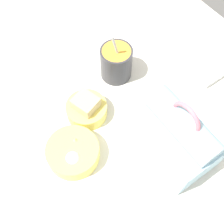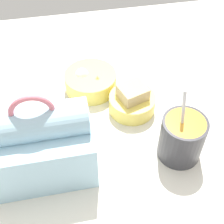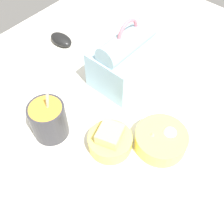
% 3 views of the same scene
% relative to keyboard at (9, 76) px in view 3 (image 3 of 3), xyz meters
% --- Properties ---
extents(desk_surface, '(1.40, 1.10, 0.02)m').
position_rel_keyboard_xyz_m(desk_surface, '(0.10, -0.34, -0.02)').
color(desk_surface, silver).
rests_on(desk_surface, ground).
extents(keyboard, '(0.32, 0.12, 0.02)m').
position_rel_keyboard_xyz_m(keyboard, '(0.00, 0.00, 0.00)').
color(keyboard, silver).
rests_on(keyboard, desk_surface).
extents(lunch_bag, '(0.21, 0.15, 0.21)m').
position_rel_keyboard_xyz_m(lunch_bag, '(0.25, -0.27, 0.07)').
color(lunch_bag, '#9EC6DB').
rests_on(lunch_bag, desk_surface).
extents(soup_cup, '(0.09, 0.09, 0.18)m').
position_rel_keyboard_xyz_m(soup_cup, '(-0.04, -0.25, 0.04)').
color(soup_cup, '#333338').
rests_on(soup_cup, desk_surface).
extents(bento_bowl_sandwich, '(0.11, 0.11, 0.07)m').
position_rel_keyboard_xyz_m(bento_bowl_sandwich, '(0.03, -0.40, 0.02)').
color(bento_bowl_sandwich, '#EFD65B').
rests_on(bento_bowl_sandwich, desk_surface).
extents(bento_bowl_snacks, '(0.14, 0.14, 0.06)m').
position_rel_keyboard_xyz_m(bento_bowl_snacks, '(0.11, -0.50, 0.02)').
color(bento_bowl_snacks, '#EFD65B').
rests_on(bento_bowl_snacks, desk_surface).
extents(computer_mouse, '(0.05, 0.09, 0.03)m').
position_rel_keyboard_xyz_m(computer_mouse, '(0.23, 0.00, 0.01)').
color(computer_mouse, black).
rests_on(computer_mouse, desk_surface).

